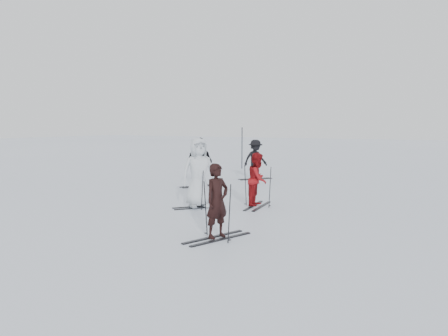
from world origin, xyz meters
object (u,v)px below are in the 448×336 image
skier_grey (199,173)px  skier_uphill_left (200,162)px  piste_marker (242,148)px  skier_uphill_far (255,160)px  skier_red (258,180)px  skier_near_dark (217,202)px

skier_grey → skier_uphill_left: bearing=72.5°
piste_marker → skier_uphill_far: bearing=-56.7°
skier_red → skier_uphill_left: size_ratio=0.83×
skier_uphill_left → piste_marker: (-1.54, 6.82, 0.18)m
skier_grey → skier_uphill_far: skier_grey is taller
skier_red → piste_marker: piste_marker is taller
skier_red → skier_grey: size_ratio=0.78×
skier_grey → piste_marker: (-3.75, 10.46, 0.12)m
skier_grey → piste_marker: size_ratio=0.89×
skier_near_dark → skier_red: size_ratio=1.01×
skier_near_dark → skier_uphill_far: 9.94m
skier_red → skier_uphill_left: skier_uphill_left is taller
skier_grey → skier_red: bearing=-14.6°
skier_near_dark → skier_uphill_far: size_ratio=0.92×
skier_near_dark → skier_grey: 3.45m
skier_grey → skier_uphill_far: (-1.24, 6.64, -0.14)m
skier_red → skier_near_dark: bearing=-175.4°
skier_near_dark → skier_red: skier_near_dark is taller
skier_grey → skier_uphill_left: skier_grey is taller
skier_near_dark → skier_red: (-0.72, 3.67, -0.01)m
skier_near_dark → skier_uphill_left: (-4.34, 6.35, 0.15)m
skier_uphill_far → skier_red: bearing=-116.9°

